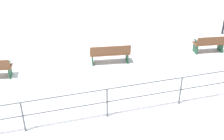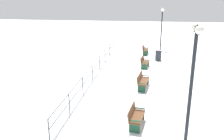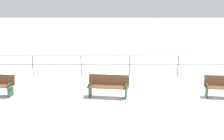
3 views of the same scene
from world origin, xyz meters
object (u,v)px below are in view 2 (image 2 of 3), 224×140
Objects in this scene: bench_fourth at (145,50)px; lamppost_middle at (162,19)px; trash_bin at (158,56)px; bench_second at (142,81)px; bench_third at (144,62)px; lamppost_near at (193,72)px; bench_nearest at (136,116)px.

lamppost_middle is at bearing 60.81° from bench_fourth.
bench_second is at bearing -100.07° from trash_bin.
lamppost_near is (1.60, -11.30, 2.78)m from bench_third.
bench_second is 7.39m from lamppost_near.
lamppost_near reaches higher than bench_fourth.
lamppost_middle is (1.83, 16.38, 2.81)m from bench_nearest.
bench_fourth is at bearing -123.60° from lamppost_middle.
lamppost_middle reaches higher than bench_second.
bench_third is at bearing 97.75° from bench_second.
bench_third is at bearing -85.30° from bench_fourth.
bench_third is 0.30× the size of lamppost_near.
bench_nearest is 0.31× the size of lamppost_near.
lamppost_near is at bearing -79.77° from bench_fourth.
bench_nearest is 3.89m from lamppost_near.
bench_nearest is 0.84× the size of bench_second.
lamppost_middle is 5.49m from trash_bin.
trash_bin is at bearing -56.86° from bench_fourth.
trash_bin is at bearing 71.85° from bench_third.
bench_nearest is at bearing -82.78° from bench_third.
lamppost_near is 13.99m from trash_bin.
lamppost_middle is at bearing 85.85° from bench_third.
bench_second reaches higher than bench_third.
lamppost_near reaches higher than bench_nearest.
bench_second is 9.28m from bench_fourth.
bench_third is 0.33× the size of lamppost_middle.
bench_third is (0.22, 9.29, 0.00)m from bench_nearest.
bench_nearest is 0.98× the size of bench_fourth.
bench_fourth is (0.02, 9.28, 0.00)m from bench_second.
bench_second is at bearing -81.93° from bench_third.
bench_third is 4.64m from bench_fourth.
bench_second is 1.22× the size of bench_third.
trash_bin is (-0.40, -4.70, -2.82)m from lamppost_middle.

